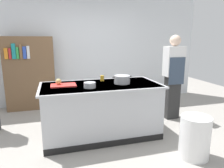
{
  "coord_description": "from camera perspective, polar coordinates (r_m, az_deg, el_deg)",
  "views": [
    {
      "loc": [
        -0.73,
        -3.25,
        1.63
      ],
      "look_at": [
        0.25,
        0.2,
        0.85
      ],
      "focal_mm": 32.84,
      "sensor_mm": 36.0,
      "label": 1
    }
  ],
  "objects": [
    {
      "name": "juice_cup",
      "position": [
        3.67,
        -2.75,
        1.6
      ],
      "size": [
        0.07,
        0.07,
        0.1
      ],
      "primitive_type": "cylinder",
      "color": "yellow",
      "rests_on": "counter_island"
    },
    {
      "name": "counter_island",
      "position": [
        3.53,
        -3.04,
        -7.03
      ],
      "size": [
        1.98,
        0.98,
        0.9
      ],
      "color": "#B7BABF",
      "rests_on": "ground_plane"
    },
    {
      "name": "onion",
      "position": [
        3.41,
        -14.7,
        0.66
      ],
      "size": [
        0.09,
        0.09,
        0.09
      ],
      "primitive_type": "sphere",
      "color": "tan",
      "rests_on": "cutting_board"
    },
    {
      "name": "cutting_board",
      "position": [
        3.39,
        -13.38,
        -0.34
      ],
      "size": [
        0.4,
        0.28,
        0.02
      ],
      "primitive_type": "cube",
      "color": "red",
      "rests_on": "counter_island"
    },
    {
      "name": "person_chef",
      "position": [
        4.37,
        16.66,
        2.33
      ],
      "size": [
        0.38,
        0.25,
        1.72
      ],
      "rotation": [
        0.0,
        0.0,
        1.24
      ],
      "color": "#2D2D2D",
      "rests_on": "ground_plane"
    },
    {
      "name": "bookshelf",
      "position": [
        5.13,
        -21.83,
        2.71
      ],
      "size": [
        1.1,
        0.31,
        1.7
      ],
      "color": "brown",
      "rests_on": "ground_plane"
    },
    {
      "name": "trash_bin",
      "position": [
        3.17,
        22.04,
        -13.5
      ],
      "size": [
        0.41,
        0.41,
        0.6
      ],
      "primitive_type": "cylinder",
      "color": "white",
      "rests_on": "ground_plane"
    },
    {
      "name": "stock_pot",
      "position": [
        3.46,
        2.81,
        1.25
      ],
      "size": [
        0.33,
        0.27,
        0.14
      ],
      "color": "#B7BABF",
      "rests_on": "counter_island"
    },
    {
      "name": "ground_plane",
      "position": [
        3.71,
        -2.96,
        -13.83
      ],
      "size": [
        10.0,
        10.0,
        0.0
      ],
      "primitive_type": "plane",
      "color": "#9E9991"
    },
    {
      "name": "mixing_bowl",
      "position": [
        3.17,
        -6.23,
        -0.29
      ],
      "size": [
        0.18,
        0.18,
        0.09
      ],
      "primitive_type": "cylinder",
      "color": "#B7BABF",
      "rests_on": "counter_island"
    },
    {
      "name": "back_wall",
      "position": [
        5.4,
        -8.25,
        10.79
      ],
      "size": [
        6.4,
        0.12,
        3.0
      ],
      "primitive_type": "cube",
      "color": "silver",
      "rests_on": "ground_plane"
    }
  ]
}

